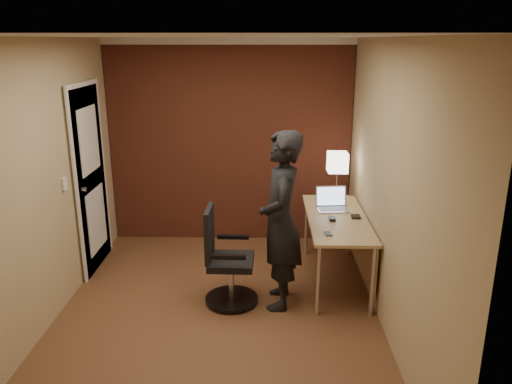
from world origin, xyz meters
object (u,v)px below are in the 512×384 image
at_px(laptop, 332,203).
at_px(wallet, 356,217).
at_px(desk_lamp, 337,163).
at_px(person, 281,221).
at_px(office_chair, 225,263).
at_px(mouse, 332,219).
at_px(desk, 343,228).
at_px(phone, 328,234).

relative_size(laptop, wallet, 3.18).
height_order(desk_lamp, person, person).
distance_m(desk_lamp, laptop, 0.52).
xyz_separation_m(office_chair, person, (0.53, -0.00, 0.43)).
xyz_separation_m(desk_lamp, laptop, (-0.09, -0.37, -0.35)).
xyz_separation_m(desk_lamp, person, (-0.67, -1.10, -0.29)).
xyz_separation_m(mouse, wallet, (0.25, 0.09, -0.01)).
distance_m(laptop, wallet, 0.36).
distance_m(mouse, person, 0.65).
bearing_deg(desk, laptop, 110.30).
distance_m(laptop, office_chair, 1.37).
bearing_deg(mouse, wallet, 18.97).
bearing_deg(desk, mouse, -141.46).
xyz_separation_m(desk, wallet, (0.11, -0.02, 0.14)).
relative_size(phone, office_chair, 0.12).
xyz_separation_m(wallet, person, (-0.78, -0.45, 0.11)).
bearing_deg(phone, person, 171.24).
distance_m(office_chair, person, 0.68).
bearing_deg(wallet, office_chair, -161.21).
relative_size(desk_lamp, laptop, 1.53).
relative_size(desk_lamp, phone, 4.65).
height_order(wallet, person, person).
distance_m(phone, person, 0.46).
relative_size(desk, mouse, 15.00).
bearing_deg(laptop, phone, -99.59).
xyz_separation_m(phone, wallet, (0.34, 0.46, 0.01)).
distance_m(desk, person, 0.85).
bearing_deg(wallet, phone, -126.19).
bearing_deg(mouse, office_chair, -161.33).
height_order(desk_lamp, wallet, desk_lamp).
bearing_deg(desk, office_chair, -158.62).
bearing_deg(mouse, desk_lamp, 79.59).
height_order(laptop, office_chair, office_chair).
bearing_deg(desk_lamp, phone, -101.18).
height_order(laptop, person, person).
distance_m(desk_lamp, wallet, 0.78).
xyz_separation_m(laptop, person, (-0.57, -0.73, 0.06)).
xyz_separation_m(laptop, wallet, (0.21, -0.28, -0.05)).
xyz_separation_m(mouse, phone, (-0.08, -0.37, -0.01)).
xyz_separation_m(desk, office_chair, (-1.20, -0.47, -0.18)).
distance_m(desk_lamp, mouse, 0.85).
bearing_deg(desk_lamp, wallet, -79.96).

